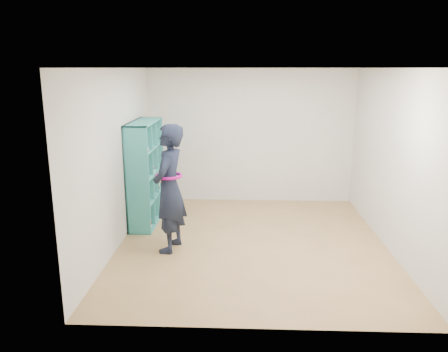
{
  "coord_description": "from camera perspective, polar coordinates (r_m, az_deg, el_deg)",
  "views": [
    {
      "loc": [
        -0.18,
        -6.22,
        2.6
      ],
      "look_at": [
        -0.44,
        0.3,
        0.98
      ],
      "focal_mm": 35.0,
      "sensor_mm": 36.0,
      "label": 1
    }
  ],
  "objects": [
    {
      "name": "wall_front",
      "position": [
        4.18,
        4.65,
        -4.21
      ],
      "size": [
        4.0,
        0.02,
        2.6
      ],
      "primitive_type": "cube",
      "color": "silver",
      "rests_on": "floor"
    },
    {
      "name": "wall_right",
      "position": [
        6.72,
        21.19,
        1.83
      ],
      "size": [
        0.02,
        4.5,
        2.6
      ],
      "primitive_type": "cube",
      "color": "silver",
      "rests_on": "floor"
    },
    {
      "name": "floor",
      "position": [
        6.75,
        3.69,
        -8.76
      ],
      "size": [
        4.5,
        4.5,
        0.0
      ],
      "primitive_type": "plane",
      "color": "#997545",
      "rests_on": "ground"
    },
    {
      "name": "ceiling",
      "position": [
        6.23,
        4.07,
        13.91
      ],
      "size": [
        4.5,
        4.5,
        0.0
      ],
      "primitive_type": "plane",
      "color": "white",
      "rests_on": "wall_back"
    },
    {
      "name": "wall_left",
      "position": [
        6.61,
        -13.74,
        2.2
      ],
      "size": [
        0.02,
        4.5,
        2.6
      ],
      "primitive_type": "cube",
      "color": "silver",
      "rests_on": "floor"
    },
    {
      "name": "wall_back",
      "position": [
        8.57,
        3.49,
        5.19
      ],
      "size": [
        4.0,
        0.02,
        2.6
      ],
      "primitive_type": "cube",
      "color": "silver",
      "rests_on": "floor"
    },
    {
      "name": "person",
      "position": [
        6.27,
        -7.16,
        -1.63
      ],
      "size": [
        0.56,
        0.74,
        1.85
      ],
      "rotation": [
        0.0,
        0.0,
        -1.75
      ],
      "color": "black",
      "rests_on": "floor"
    },
    {
      "name": "bookshelf",
      "position": [
        7.53,
        -10.42,
        0.23
      ],
      "size": [
        0.38,
        1.31,
        1.75
      ],
      "color": "teal",
      "rests_on": "floor"
    },
    {
      "name": "smartphone",
      "position": [
        6.36,
        -8.3,
        -0.31
      ],
      "size": [
        0.02,
        0.11,
        0.14
      ],
      "rotation": [
        0.37,
        0.0,
        -0.1
      ],
      "color": "silver",
      "rests_on": "person"
    }
  ]
}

